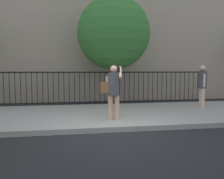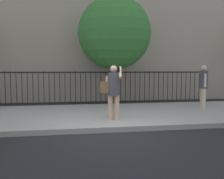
% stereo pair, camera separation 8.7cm
% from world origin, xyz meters
% --- Properties ---
extents(ground_plane, '(60.00, 60.00, 0.00)m').
position_xyz_m(ground_plane, '(0.00, 0.00, 0.00)').
color(ground_plane, black).
extents(sidewalk, '(28.00, 4.40, 0.15)m').
position_xyz_m(sidewalk, '(0.00, 2.20, 0.07)').
color(sidewalk, '#9E9B93').
rests_on(sidewalk, ground).
extents(iron_fence, '(12.03, 0.04, 1.60)m').
position_xyz_m(iron_fence, '(0.00, 5.90, 1.02)').
color(iron_fence, black).
rests_on(iron_fence, ground).
extents(pedestrian_on_phone, '(0.69, 0.49, 1.66)m').
position_xyz_m(pedestrian_on_phone, '(0.17, 0.99, 1.11)').
color(pedestrian_on_phone, tan).
rests_on(pedestrian_on_phone, sidewalk).
extents(pedestrian_walking, '(0.40, 0.48, 1.70)m').
position_xyz_m(pedestrian_walking, '(4.19, 2.77, 1.12)').
color(pedestrian_walking, beige).
rests_on(pedestrian_walking, sidewalk).
extents(street_tree_near, '(3.34, 3.34, 5.02)m').
position_xyz_m(street_tree_near, '(0.90, 4.84, 3.34)').
color(street_tree_near, '#4C3823').
rests_on(street_tree_near, ground).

